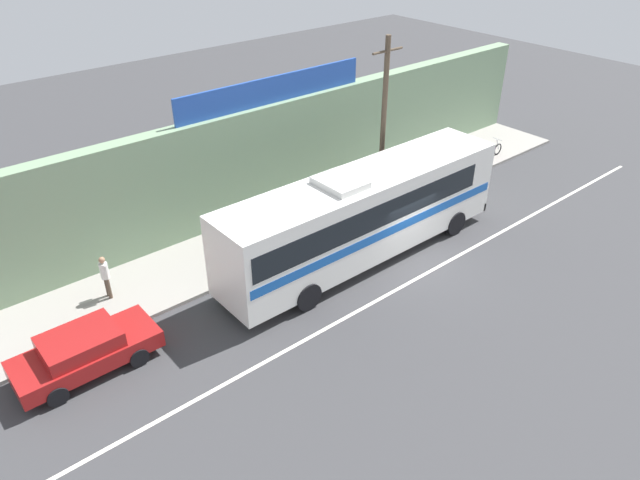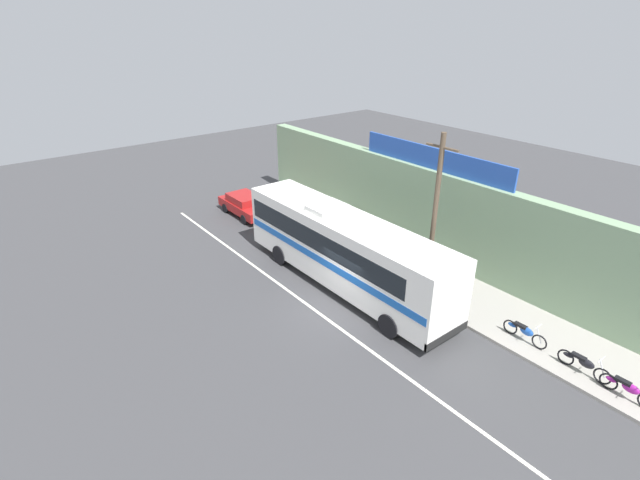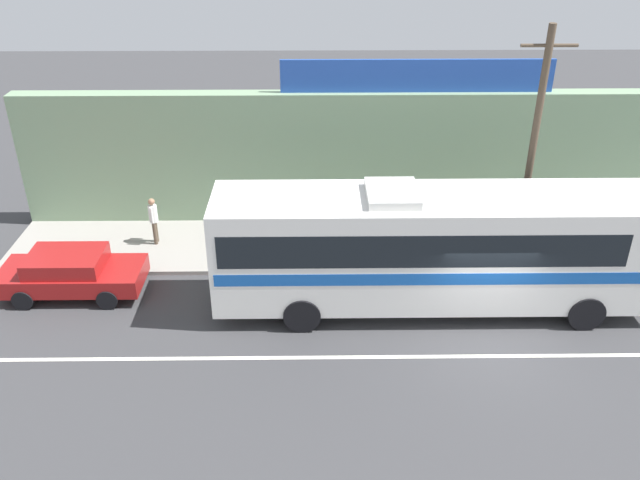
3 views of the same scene
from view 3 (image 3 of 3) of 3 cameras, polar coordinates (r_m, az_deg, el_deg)
ground_plane at (r=19.02m, az=13.98°, el=-8.19°), size 70.00×70.00×0.00m
sidewalk_slab at (r=23.23m, az=11.13°, el=-0.38°), size 30.00×3.60×0.14m
storefront_facade at (r=24.16m, az=10.71°, el=6.95°), size 30.00×0.70×4.80m
storefront_billboard at (r=23.04m, az=8.37°, el=13.82°), size 9.19×0.12×1.10m
road_center_stripe at (r=18.40m, az=14.54°, el=-9.66°), size 30.00×0.14×0.01m
intercity_bus at (r=18.93m, az=9.45°, el=-0.40°), size 12.39×2.64×3.78m
parked_car at (r=21.29m, az=-20.67°, el=-2.62°), size 4.25×1.88×1.37m
utility_pole at (r=20.95m, az=17.84°, el=7.49°), size 1.60×0.22×7.55m
pedestrian_near_shop at (r=23.02m, az=-14.15°, el=1.90°), size 0.30×0.48×1.66m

